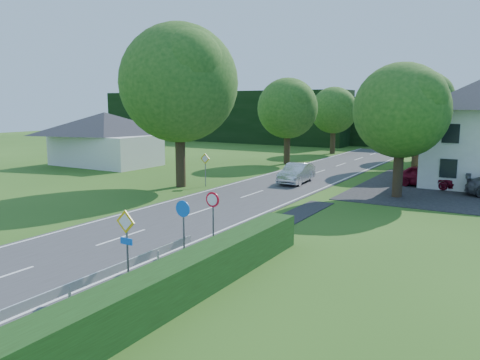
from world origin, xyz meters
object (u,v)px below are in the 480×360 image
Objects in this scene: moving_car at (297,173)px; streetlight at (400,127)px; parked_car_red at (426,176)px; parked_car_silver_a at (450,174)px; parasol at (464,174)px; motorcycle at (294,169)px.

streetlight is at bearing -1.01° from moving_car.
parked_car_silver_a is (1.28, 2.71, -0.08)m from parked_car_red.
moving_car is at bearing -156.60° from parasol.
motorcycle is 12.14m from parked_car_silver_a.
moving_car is 11.72m from parked_car_silver_a.
parked_car_red is 1.07× the size of parked_car_silver_a.
parked_car_red is (8.73, 3.39, 0.01)m from moving_car.
motorcycle is at bearing 107.50° from parked_car_silver_a.
parasol is at bearing 49.86° from streetlight.
moving_car is at bearing -87.02° from motorcycle.
motorcycle is at bearing 160.08° from streetlight.
moving_car is 1.02× the size of parked_car_red.
motorcycle is 10.64m from parked_car_red.
parasol reaches higher than moving_car.
parked_car_red is at bearing 161.12° from parked_car_silver_a.
motorcycle is (-1.90, 3.74, -0.25)m from moving_car.
parked_car_red is (1.37, 3.00, -3.66)m from streetlight.
moving_car is 4.20m from motorcycle.
parked_car_red is at bearing -149.03° from parasol.
moving_car is 2.38× the size of motorcycle.
streetlight is at bearing -130.14° from parasol.
parasol is (1.08, -1.30, 0.23)m from parked_car_silver_a.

